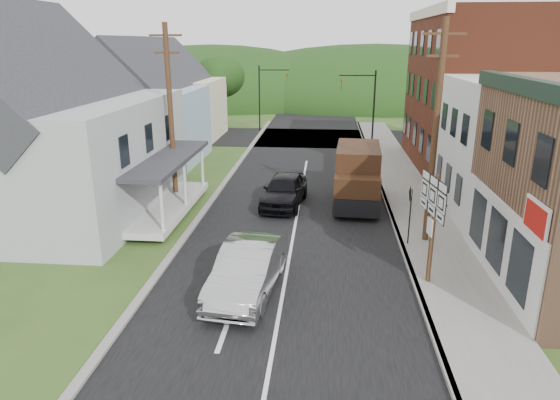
% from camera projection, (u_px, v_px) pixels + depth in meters
% --- Properties ---
extents(ground, '(120.00, 120.00, 0.00)m').
position_uv_depth(ground, '(286.00, 274.00, 18.28)').
color(ground, '#2D4719').
rests_on(ground, ground).
extents(road, '(9.00, 90.00, 0.02)m').
position_uv_depth(road, '(301.00, 194.00, 27.77)').
color(road, black).
rests_on(road, ground).
extents(cross_road, '(60.00, 9.00, 0.02)m').
position_uv_depth(cross_road, '(311.00, 138.00, 43.89)').
color(cross_road, black).
rests_on(cross_road, ground).
extents(sidewalk_right, '(2.80, 55.00, 0.15)m').
position_uv_depth(sidewalk_right, '(415.00, 207.00, 25.33)').
color(sidewalk_right, slate).
rests_on(sidewalk_right, ground).
extents(curb_right, '(0.20, 55.00, 0.15)m').
position_uv_depth(curb_right, '(388.00, 207.00, 25.45)').
color(curb_right, slate).
rests_on(curb_right, ground).
extents(curb_left, '(0.30, 55.00, 0.12)m').
position_uv_depth(curb_left, '(211.00, 202.00, 26.26)').
color(curb_left, slate).
rests_on(curb_left, ground).
extents(storefront_white, '(8.00, 7.00, 6.50)m').
position_uv_depth(storefront_white, '(539.00, 150.00, 23.41)').
color(storefront_white, silver).
rests_on(storefront_white, ground).
extents(storefront_red, '(8.00, 12.00, 10.00)m').
position_uv_depth(storefront_red, '(484.00, 92.00, 31.89)').
color(storefront_red, '#5E2716').
rests_on(storefront_red, ground).
extents(house_gray, '(10.20, 12.24, 8.35)m').
position_uv_depth(house_gray, '(46.00, 127.00, 23.74)').
color(house_gray, '#A9ACAE').
rests_on(house_gray, ground).
extents(house_blue, '(7.14, 8.16, 7.28)m').
position_uv_depth(house_blue, '(147.00, 109.00, 34.25)').
color(house_blue, '#92B2C8').
rests_on(house_blue, ground).
extents(house_cream, '(7.14, 8.16, 7.28)m').
position_uv_depth(house_cream, '(177.00, 95.00, 42.83)').
color(house_cream, beige).
rests_on(house_cream, ground).
extents(utility_pole_right, '(1.60, 0.26, 9.00)m').
position_uv_depth(utility_pole_right, '(435.00, 133.00, 19.69)').
color(utility_pole_right, '#472D19').
rests_on(utility_pole_right, ground).
extents(utility_pole_left, '(1.60, 0.26, 9.00)m').
position_uv_depth(utility_pole_left, '(171.00, 114.00, 25.02)').
color(utility_pole_left, '#472D19').
rests_on(utility_pole_left, ground).
extents(traffic_signal_right, '(2.87, 0.20, 6.00)m').
position_uv_depth(traffic_signal_right, '(365.00, 100.00, 39.05)').
color(traffic_signal_right, black).
rests_on(traffic_signal_right, ground).
extents(traffic_signal_left, '(2.87, 0.20, 6.00)m').
position_uv_depth(traffic_signal_left, '(267.00, 90.00, 46.44)').
color(traffic_signal_left, black).
rests_on(traffic_signal_left, ground).
extents(tree_left_b, '(4.80, 4.80, 6.94)m').
position_uv_depth(tree_left_b, '(19.00, 98.00, 29.67)').
color(tree_left_b, '#382616').
rests_on(tree_left_b, ground).
extents(tree_left_c, '(5.80, 5.80, 8.41)m').
position_uv_depth(tree_left_c, '(54.00, 72.00, 37.11)').
color(tree_left_c, '#382616').
rests_on(tree_left_c, ground).
extents(tree_left_d, '(4.80, 4.80, 6.94)m').
position_uv_depth(tree_left_d, '(220.00, 76.00, 47.94)').
color(tree_left_d, '#382616').
rests_on(tree_left_d, ground).
extents(forested_ridge, '(90.00, 30.00, 16.00)m').
position_uv_depth(forested_ridge, '(317.00, 101.00, 70.45)').
color(forested_ridge, black).
rests_on(forested_ridge, ground).
extents(silver_sedan, '(2.29, 5.24, 1.68)m').
position_uv_depth(silver_sedan, '(248.00, 270.00, 16.68)').
color(silver_sedan, '#A6A7AB').
rests_on(silver_sedan, ground).
extents(dark_sedan, '(2.42, 4.99, 1.64)m').
position_uv_depth(dark_sedan, '(284.00, 190.00, 25.61)').
color(dark_sedan, black).
rests_on(dark_sedan, ground).
extents(delivery_van, '(2.50, 5.50, 3.01)m').
position_uv_depth(delivery_van, '(357.00, 177.00, 25.49)').
color(delivery_van, black).
rests_on(delivery_van, ground).
extents(route_sign_cluster, '(0.41, 2.18, 3.83)m').
position_uv_depth(route_sign_cluster, '(433.00, 214.00, 16.64)').
color(route_sign_cluster, '#472D19').
rests_on(route_sign_cluster, sidewalk_right).
extents(warning_sign, '(0.10, 0.69, 2.48)m').
position_uv_depth(warning_sign, '(410.00, 207.00, 20.17)').
color(warning_sign, black).
rests_on(warning_sign, sidewalk_right).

